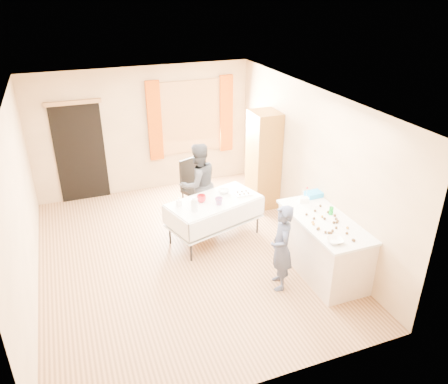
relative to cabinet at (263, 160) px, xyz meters
name	(u,v)px	position (x,y,z in m)	size (l,w,h in m)	color
floor	(184,256)	(-1.99, -1.21, -0.97)	(4.50, 5.50, 0.02)	#9E7047
ceiling	(176,99)	(-1.99, -1.21, 1.65)	(4.50, 5.50, 0.02)	white
wall_back	(144,131)	(-1.99, 1.55, 0.34)	(4.50, 0.02, 2.60)	tan
wall_front	(255,294)	(-1.99, -3.97, 0.34)	(4.50, 0.02, 2.60)	tan
wall_left	(19,209)	(-4.25, -1.21, 0.34)	(0.02, 5.50, 2.60)	tan
wall_right	(309,164)	(0.27, -1.21, 0.34)	(0.02, 5.50, 2.60)	tan
window_frame	(191,117)	(-0.99, 1.51, 0.54)	(1.32, 0.06, 1.52)	olive
window_pane	(191,117)	(-0.99, 1.50, 0.54)	(1.20, 0.02, 1.40)	white
curtain_left	(155,121)	(-1.77, 1.46, 0.54)	(0.28, 0.06, 1.65)	#A93E04
curtain_right	(226,114)	(-0.21, 1.46, 0.54)	(0.28, 0.06, 1.65)	#A93E04
doorway	(80,153)	(-3.29, 1.52, 0.04)	(0.95, 0.04, 2.00)	black
door_lintel	(73,103)	(-3.29, 1.49, 1.06)	(1.05, 0.06, 0.08)	olive
cabinet	(263,160)	(0.00, 0.00, 0.00)	(0.50, 0.60, 1.91)	brown
counter	(323,245)	(-0.10, -2.36, -0.50)	(0.79, 1.66, 0.91)	beige
party_table	(214,216)	(-1.33, -0.89, -0.51)	(1.75, 1.23, 0.75)	black
chair	(196,198)	(-1.35, 0.10, -0.63)	(0.59, 0.59, 1.09)	black
girl	(281,248)	(-0.88, -2.47, -0.29)	(0.43, 0.55, 1.32)	#282F4A
woman	(198,184)	(-1.40, -0.23, -0.18)	(0.86, 0.74, 1.54)	black
soda_can	(331,211)	(0.06, -2.25, 0.02)	(0.07, 0.07, 0.12)	#0C9D20
mixing_bowl	(335,241)	(-0.33, -2.94, -0.02)	(0.26, 0.26, 0.05)	white
foam_block	(304,200)	(-0.13, -1.76, -0.01)	(0.15, 0.10, 0.08)	white
blue_basket	(315,194)	(0.15, -1.63, -0.01)	(0.30, 0.20, 0.08)	#1C90DF
pitcher	(194,205)	(-1.75, -1.14, -0.10)	(0.11, 0.11, 0.22)	silver
cup_red	(201,198)	(-1.55, -0.87, -0.14)	(0.21, 0.21, 0.12)	#AE171E
cup_rainbow	(219,201)	(-1.31, -1.07, -0.14)	(0.14, 0.14, 0.12)	red
small_bowl	(224,191)	(-1.08, -0.68, -0.18)	(0.22, 0.22, 0.06)	white
pastry_tray	(243,194)	(-0.79, -0.86, -0.20)	(0.28, 0.20, 0.02)	white
bottle	(179,202)	(-1.94, -0.88, -0.13)	(0.08, 0.09, 0.16)	white
cake_balls	(329,223)	(-0.14, -2.50, -0.02)	(0.49, 1.07, 0.04)	#3F2314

